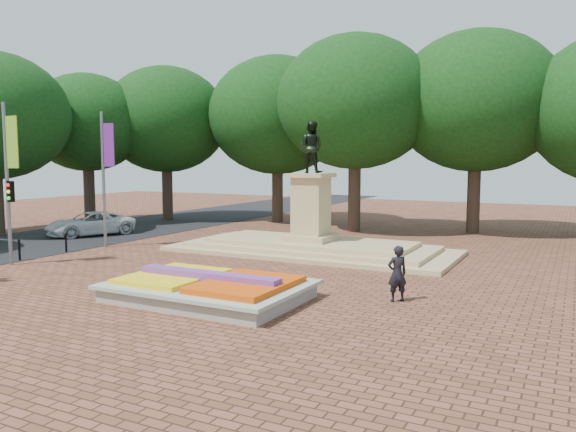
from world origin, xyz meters
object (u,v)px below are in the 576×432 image
object	(u,v)px
monument	(311,235)
van	(90,224)
flower_bed	(209,288)
pedestrian	(397,274)

from	to	relation	value
monument	van	distance (m)	14.45
flower_bed	monument	bearing A→B (deg)	95.87
flower_bed	monument	world-z (taller)	monument
flower_bed	van	size ratio (longest dim) A/B	1.23
monument	flower_bed	bearing A→B (deg)	-84.13
flower_bed	monument	xyz separation A→B (m)	(-1.03, 10.00, 0.50)
flower_bed	pedestrian	xyz separation A→B (m)	(5.53, 2.58, 0.54)
flower_bed	van	xyz separation A→B (m)	(-15.46, 9.44, 0.33)
flower_bed	van	distance (m)	18.12
monument	pedestrian	xyz separation A→B (m)	(6.56, -7.42, 0.03)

